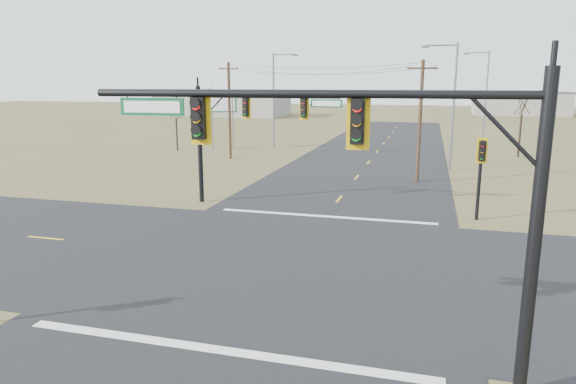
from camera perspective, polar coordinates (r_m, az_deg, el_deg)
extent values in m
plane|color=brown|center=(21.39, 0.20, -7.72)|extent=(320.00, 320.00, 0.00)
cube|color=black|center=(21.39, 0.20, -7.70)|extent=(160.00, 14.00, 0.02)
cube|color=black|center=(21.39, 0.20, -7.69)|extent=(14.00, 160.00, 0.02)
cube|color=silver|center=(14.90, -7.72, -16.98)|extent=(12.00, 0.40, 0.01)
cube|color=silver|center=(28.37, 4.16, -2.71)|extent=(12.00, 0.40, 0.01)
cylinder|color=black|center=(12.65, 25.71, -4.97)|extent=(0.30, 0.30, 7.58)
cylinder|color=black|center=(12.32, 1.18, 10.86)|extent=(10.82, 0.19, 0.19)
cube|color=#0B4D29|center=(13.81, -14.88, 9.14)|extent=(1.80, 0.05, 0.45)
cylinder|color=black|center=(31.81, -9.76, 5.17)|extent=(0.28, 0.28, 7.06)
cylinder|color=black|center=(30.04, -2.40, 10.54)|extent=(8.57, 0.18, 0.18)
cube|color=#0B4D29|center=(29.17, 4.29, 9.79)|extent=(1.80, 0.05, 0.45)
cylinder|color=black|center=(29.11, 20.48, 1.19)|extent=(0.18, 0.18, 4.29)
cylinder|color=#4C3420|center=(38.71, 14.44, 7.49)|extent=(0.26, 0.26, 8.86)
cube|color=#4C3420|center=(38.63, 14.74, 13.16)|extent=(2.14, 0.58, 0.12)
cylinder|color=#4C3420|center=(50.14, -6.52, 8.91)|extent=(0.26, 0.26, 9.16)
cube|color=#4C3420|center=(50.09, -6.63, 13.46)|extent=(2.18, 0.74, 0.12)
cylinder|color=slate|center=(58.24, -8.42, 7.76)|extent=(0.16, 0.16, 6.09)
cylinder|color=slate|center=(57.31, -6.17, 7.75)|extent=(0.16, 0.16, 6.09)
cube|color=#0B4D29|center=(57.65, -7.36, 9.77)|extent=(3.14, 0.97, 2.03)
cylinder|color=slate|center=(44.97, 17.91, 8.88)|extent=(0.21, 0.21, 10.44)
cylinder|color=slate|center=(44.99, 16.69, 15.36)|extent=(2.50, 0.13, 0.13)
cube|color=slate|center=(44.99, 15.03, 15.32)|extent=(0.62, 0.40, 0.19)
cylinder|color=slate|center=(70.73, 21.13, 9.88)|extent=(0.22, 0.22, 11.16)
cylinder|color=slate|center=(70.69, 20.36, 14.31)|extent=(2.68, 0.13, 0.13)
cube|color=slate|center=(70.60, 19.24, 14.31)|extent=(0.63, 0.33, 0.20)
cylinder|color=slate|center=(58.24, -1.62, 10.05)|extent=(0.21, 0.21, 10.49)
cylinder|color=slate|center=(57.93, -0.41, 15.04)|extent=(2.52, 0.13, 0.13)
cube|color=slate|center=(57.60, 0.83, 14.95)|extent=(0.63, 0.44, 0.19)
cylinder|color=black|center=(57.29, -12.25, 6.25)|extent=(0.17, 0.17, 3.51)
cylinder|color=black|center=(66.43, -8.52, 7.65)|extent=(0.22, 0.22, 4.68)
cylinder|color=black|center=(56.20, 24.35, 5.73)|extent=(0.22, 0.22, 4.23)
cylinder|color=black|center=(64.26, 26.58, 6.24)|extent=(0.19, 0.19, 4.35)
cube|color=gray|center=(118.51, -7.21, 9.75)|extent=(28.00, 14.00, 5.50)
cube|color=gray|center=(131.02, 24.32, 8.89)|extent=(20.00, 12.00, 5.00)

